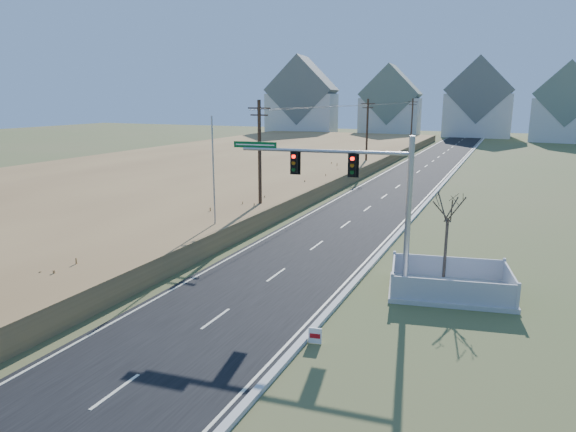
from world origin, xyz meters
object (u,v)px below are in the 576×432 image
object	(u,v)px
fence_enclosure	(450,288)
open_sign	(315,336)
bare_tree	(449,205)
flagpole	(214,194)
traffic_signal_mast	(370,195)

from	to	relation	value
fence_enclosure	open_sign	size ratio (longest dim) A/B	10.01
bare_tree	open_sign	bearing A→B (deg)	-111.26
flagpole	bare_tree	size ratio (longest dim) A/B	1.65
open_sign	flagpole	xyz separation A→B (m)	(-10.80, 10.35, 2.89)
traffic_signal_mast	flagpole	size ratio (longest dim) A/B	1.15
traffic_signal_mast	fence_enclosure	bearing A→B (deg)	-2.70
flagpole	bare_tree	bearing A→B (deg)	-4.90
open_sign	bare_tree	world-z (taller)	bare_tree
traffic_signal_mast	fence_enclosure	world-z (taller)	traffic_signal_mast
fence_enclosure	flagpole	world-z (taller)	flagpole
traffic_signal_mast	bare_tree	distance (m)	4.03
fence_enclosure	open_sign	distance (m)	8.49
traffic_signal_mast	bare_tree	size ratio (longest dim) A/B	1.90
open_sign	traffic_signal_mast	bearing A→B (deg)	79.45
flagpole	bare_tree	world-z (taller)	flagpole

